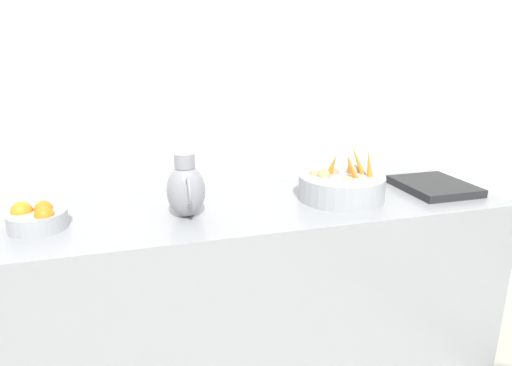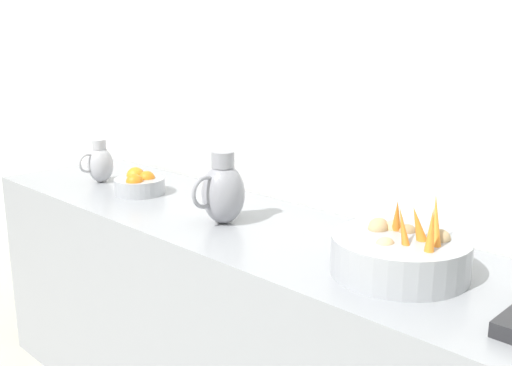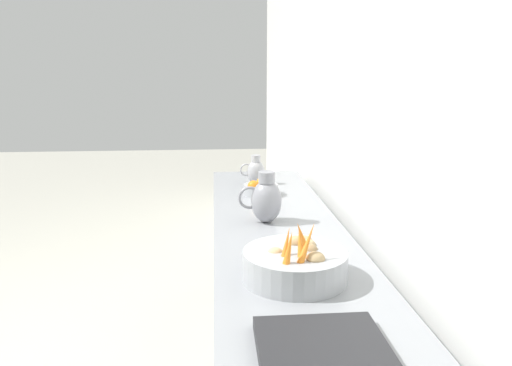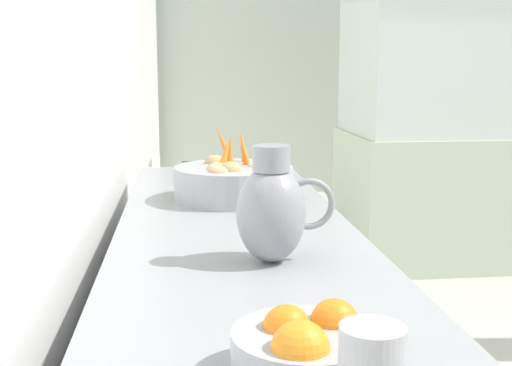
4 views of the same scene
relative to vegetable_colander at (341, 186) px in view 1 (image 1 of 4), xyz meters
The scene contains 6 objects.
tile_wall_left 0.73m from the vegetable_colander, 166.31° to the right, with size 0.10×9.05×3.00m, color white.
prep_counter 0.78m from the vegetable_colander, 91.92° to the right, with size 0.62×2.64×0.87m, color gray.
vegetable_colander is the anchor object (origin of this frame).
orange_bowl 1.23m from the vegetable_colander, 89.60° to the right, with size 0.21×0.21×0.10m.
metal_pitcher_tall 0.68m from the vegetable_colander, 87.16° to the right, with size 0.21×0.15×0.25m.
counter_sink_basin 0.48m from the vegetable_colander, 89.04° to the left, with size 0.34×0.30×0.04m, color #232326.
Camera 1 is at (0.15, -0.39, 1.49)m, focal length 30.64 mm.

